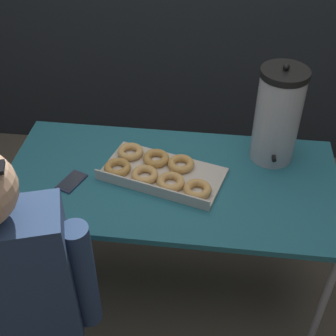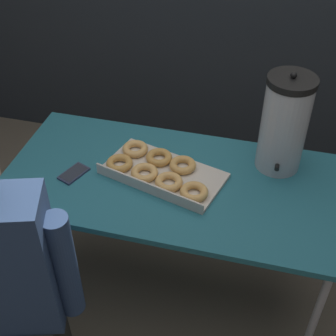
# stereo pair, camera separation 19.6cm
# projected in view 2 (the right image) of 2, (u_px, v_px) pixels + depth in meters

# --- Properties ---
(ground_plane) EXTENTS (12.00, 12.00, 0.00)m
(ground_plane) POSITION_uv_depth(u_px,v_px,m) (170.00, 280.00, 2.45)
(ground_plane) COLOR brown
(folding_table) EXTENTS (1.43, 0.71, 0.71)m
(folding_table) POSITION_uv_depth(u_px,v_px,m) (170.00, 187.00, 2.03)
(folding_table) COLOR #236675
(folding_table) RESTS_ON ground
(donut_box) EXTENTS (0.56, 0.39, 0.05)m
(donut_box) POSITION_uv_depth(u_px,v_px,m) (160.00, 171.00, 2.01)
(donut_box) COLOR beige
(donut_box) RESTS_ON folding_table
(coffee_urn) EXTENTS (0.20, 0.22, 0.46)m
(coffee_urn) POSITION_uv_depth(u_px,v_px,m) (284.00, 124.00, 1.93)
(coffee_urn) COLOR #B7B7BC
(coffee_urn) RESTS_ON folding_table
(cell_phone) EXTENTS (0.12, 0.15, 0.01)m
(cell_phone) POSITION_uv_depth(u_px,v_px,m) (74.00, 173.00, 2.02)
(cell_phone) COLOR #2D334C
(cell_phone) RESTS_ON folding_table
(person_seated) EXTENTS (0.53, 0.32, 1.30)m
(person_seated) POSITION_uv_depth(u_px,v_px,m) (3.00, 291.00, 1.66)
(person_seated) COLOR #33332D
(person_seated) RESTS_ON ground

